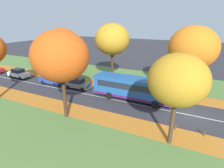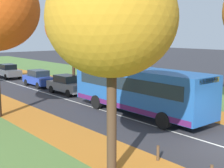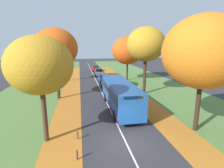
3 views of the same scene
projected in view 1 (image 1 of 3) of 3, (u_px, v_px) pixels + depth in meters
The scene contains 16 objects.
ground_plane at pixel (190, 115), 19.38m from camera, with size 160.00×160.00×0.00m, color #2D2D33.
leaf_litter_left at pixel (63, 107), 21.12m from camera, with size 2.80×60.00×0.00m, color #B26B23.
grass_verge_right at pixel (85, 72), 35.25m from camera, with size 12.00×90.00×0.01m, color #517538.
leaf_litter_right at pixel (100, 84), 28.93m from camera, with size 2.80×60.00×0.00m, color #B26B23.
road_centre_line at pixel (52, 87), 27.45m from camera, with size 0.12×80.00×0.01m, color silver.
tree_left_nearest at pixel (178, 80), 13.06m from camera, with size 4.53×4.53×7.72m.
tree_left_near at pixel (61, 56), 16.90m from camera, with size 5.61×5.61×9.15m.
tree_right_nearest at pixel (193, 48), 22.82m from camera, with size 6.35×6.35×9.36m.
tree_right_near at pixel (112, 40), 27.11m from camera, with size 5.38×5.38×9.55m.
tree_right_mid at pixel (62, 43), 31.87m from camera, with size 6.14×6.14×8.73m.
bollard_second at pixel (205, 133), 15.73m from camera, with size 0.12×0.12×0.66m, color #4C3823.
bollard_third at pixel (175, 126), 16.75m from camera, with size 0.12×0.12×0.65m, color #4C3823.
bus at pixel (133, 88), 22.62m from camera, with size 2.68×10.40×2.98m.
car_grey_lead at pixel (78, 83), 26.68m from camera, with size 1.92×4.27×1.62m.
car_blue_following at pixel (52, 79), 28.63m from camera, with size 1.81×4.21×1.62m.
car_white_third_in_line at pixel (19, 73), 31.84m from camera, with size 1.88×4.25×1.62m.
Camera 1 is at (-19.08, 0.47, 9.88)m, focal length 28.00 mm.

